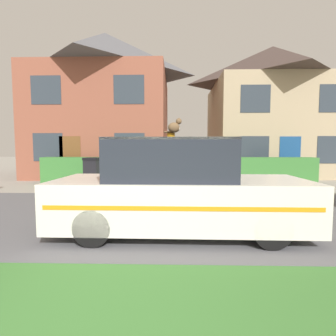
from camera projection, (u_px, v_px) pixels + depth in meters
ground_plane at (76, 332)px, 2.26m from camera, size 80.00×80.00×0.00m
road_strip at (139, 214)px, 6.25m from camera, size 28.00×5.38×0.01m
lawn_verge at (93, 300)px, 2.72m from camera, size 28.00×1.69×0.01m
garden_hedge at (177, 170)px, 11.41m from camera, size 11.80×0.71×1.15m
police_car at (178, 189)px, 4.85m from camera, size 4.56×1.80×1.84m
cat at (175, 127)px, 4.66m from camera, size 0.32×0.20×0.27m
house_left at (106, 103)px, 15.24m from camera, size 7.30×6.94×8.10m
house_right at (271, 110)px, 15.34m from camera, size 7.01×6.37×7.38m
wheelie_bin at (94, 173)px, 10.04m from camera, size 0.74×0.72×1.20m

